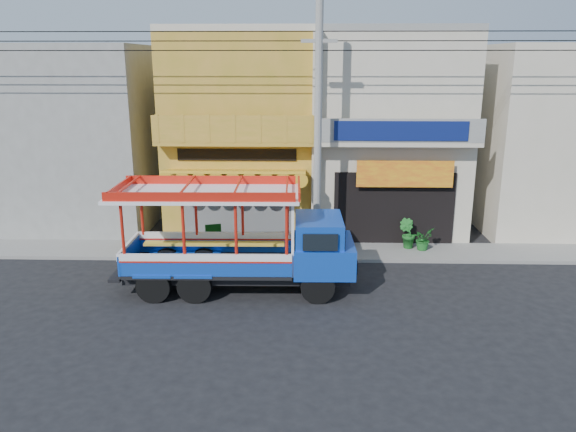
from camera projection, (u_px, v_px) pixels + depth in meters
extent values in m
plane|color=black|center=(351.00, 297.00, 17.19)|extent=(90.00, 90.00, 0.00)
cube|color=slate|center=(342.00, 252.00, 21.03)|extent=(30.00, 2.00, 0.12)
cube|color=#A78D25|center=(245.00, 133.00, 23.93)|extent=(6.00, 6.00, 8.00)
cube|color=#595B5E|center=(238.00, 210.00, 21.72)|extent=(4.20, 0.10, 2.60)
cube|color=gold|center=(235.00, 171.00, 20.57)|extent=(5.20, 1.50, 0.31)
cube|color=#A78D25|center=(236.00, 143.00, 20.69)|extent=(6.00, 0.70, 0.18)
cube|color=#A78D25|center=(234.00, 129.00, 20.25)|extent=(6.00, 0.12, 0.95)
cube|color=black|center=(237.00, 155.00, 21.13)|extent=(4.50, 0.04, 0.45)
cube|color=beige|center=(243.00, 31.00, 22.82)|extent=(6.00, 6.00, 0.24)
cube|color=beige|center=(386.00, 133.00, 23.77)|extent=(6.00, 6.00, 8.00)
cube|color=black|center=(394.00, 208.00, 21.53)|extent=(4.60, 0.12, 2.80)
cube|color=yellow|center=(405.00, 174.00, 20.88)|extent=(3.60, 0.05, 1.00)
cube|color=beige|center=(399.00, 143.00, 20.53)|extent=(6.00, 0.70, 0.18)
cube|color=gray|center=(401.00, 131.00, 20.11)|extent=(6.00, 0.12, 0.85)
cube|color=navy|center=(401.00, 131.00, 20.04)|extent=(4.80, 0.06, 0.70)
cube|color=gray|center=(391.00, 31.00, 22.66)|extent=(6.00, 6.00, 0.24)
cube|color=beige|center=(317.00, 144.00, 20.82)|extent=(0.35, 0.30, 8.00)
cube|color=gray|center=(83.00, 137.00, 24.17)|extent=(6.00, 6.00, 7.60)
cube|color=beige|center=(552.00, 139.00, 23.64)|extent=(6.00, 6.00, 7.60)
cylinder|color=gray|center=(318.00, 136.00, 19.19)|extent=(0.26, 0.26, 9.00)
cube|color=gray|center=(319.00, 41.00, 18.36)|extent=(1.20, 0.12, 0.12)
cylinder|color=black|center=(349.00, 50.00, 18.41)|extent=(28.00, 0.04, 0.04)
cylinder|color=black|center=(350.00, 41.00, 18.33)|extent=(28.00, 0.04, 0.04)
cylinder|color=black|center=(350.00, 31.00, 18.25)|extent=(28.00, 0.04, 0.04)
cylinder|color=black|center=(318.00, 287.00, 16.63)|extent=(1.02, 0.30, 1.02)
cylinder|color=black|center=(315.00, 264.00, 18.50)|extent=(1.02, 0.30, 1.02)
cylinder|color=black|center=(194.00, 286.00, 16.67)|extent=(1.02, 0.30, 1.02)
cylinder|color=black|center=(205.00, 263.00, 18.53)|extent=(1.02, 0.30, 1.02)
cylinder|color=black|center=(154.00, 286.00, 16.68)|extent=(1.02, 0.30, 1.02)
cylinder|color=black|center=(168.00, 263.00, 18.55)|extent=(1.02, 0.30, 1.02)
cube|color=black|center=(238.00, 271.00, 17.56)|extent=(6.87, 1.79, 0.29)
cube|color=blue|center=(323.00, 255.00, 17.38)|extent=(1.87, 2.27, 0.92)
cube|color=blue|center=(319.00, 230.00, 17.17)|extent=(1.46, 2.08, 0.76)
cube|color=black|center=(342.00, 231.00, 17.17)|extent=(0.09, 1.79, 0.56)
cube|color=black|center=(212.00, 265.00, 17.52)|extent=(5.08, 2.32, 0.12)
cube|color=blue|center=(206.00, 267.00, 16.38)|extent=(5.04, 0.17, 0.61)
cube|color=white|center=(205.00, 258.00, 16.31)|extent=(5.04, 0.18, 0.22)
cube|color=blue|center=(216.00, 243.00, 18.46)|extent=(5.04, 0.17, 0.61)
cube|color=white|center=(215.00, 235.00, 18.39)|extent=(5.04, 0.18, 0.22)
cylinder|color=red|center=(122.00, 230.00, 16.13)|extent=(0.09, 0.09, 1.63)
cylinder|color=red|center=(142.00, 211.00, 18.17)|extent=(0.09, 0.09, 1.63)
cube|color=white|center=(293.00, 230.00, 17.18)|extent=(0.12, 2.06, 2.29)
cube|color=white|center=(205.00, 194.00, 16.90)|extent=(5.69, 2.59, 0.10)
cube|color=red|center=(205.00, 188.00, 16.85)|extent=(5.49, 2.48, 0.26)
cube|color=black|center=(214.00, 246.00, 21.29)|extent=(0.56, 0.40, 0.09)
cube|color=#0B3F0B|center=(213.00, 235.00, 21.17)|extent=(0.60, 0.23, 0.83)
imported|color=#1D6522|center=(423.00, 239.00, 20.99)|extent=(1.00, 1.00, 0.84)
imported|color=#1D6522|center=(407.00, 234.00, 21.17)|extent=(0.79, 0.77, 1.11)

